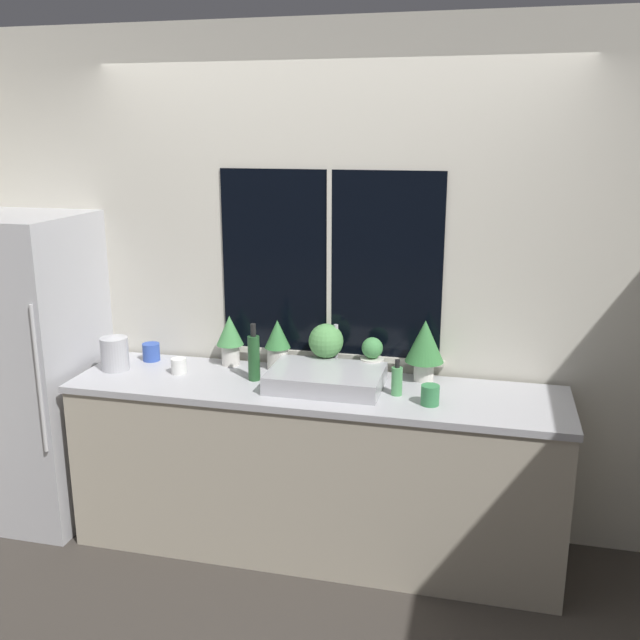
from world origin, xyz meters
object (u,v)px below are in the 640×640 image
(potted_plant_far_right, at_px, (425,344))
(bottle_tall, at_px, (254,357))
(sink, at_px, (326,378))
(refrigerator, at_px, (26,369))
(potted_plant_right, at_px, (372,358))
(mug_white, at_px, (179,366))
(potted_plant_center, at_px, (326,344))
(mug_blue, at_px, (151,352))
(kettle, at_px, (115,352))
(potted_plant_left, at_px, (278,342))
(soap_bottle, at_px, (397,380))
(mug_green, at_px, (430,395))
(potted_plant_far_left, at_px, (230,336))

(potted_plant_far_right, xyz_separation_m, bottle_tall, (-0.85, -0.20, -0.07))
(sink, bearing_deg, refrigerator, -179.92)
(potted_plant_right, bearing_deg, sink, -132.40)
(potted_plant_far_right, height_order, mug_white, potted_plant_far_right)
(refrigerator, distance_m, potted_plant_center, 1.70)
(mug_blue, xyz_separation_m, mug_white, (0.24, -0.17, -0.01))
(kettle, bearing_deg, bottle_tall, 1.44)
(sink, xyz_separation_m, potted_plant_left, (-0.32, 0.22, 0.10))
(potted_plant_center, distance_m, potted_plant_right, 0.26)
(soap_bottle, bearing_deg, mug_blue, 171.45)
(mug_blue, bearing_deg, soap_bottle, -8.55)
(potted_plant_center, bearing_deg, mug_green, -30.09)
(sink, distance_m, bottle_tall, 0.39)
(bottle_tall, distance_m, mug_white, 0.43)
(bottle_tall, bearing_deg, sink, -1.84)
(bottle_tall, bearing_deg, mug_blue, 165.65)
(potted_plant_left, bearing_deg, mug_green, -21.64)
(potted_plant_right, xyz_separation_m, potted_plant_far_right, (0.27, 0.00, 0.09))
(potted_plant_center, xyz_separation_m, mug_white, (-0.76, -0.20, -0.12))
(potted_plant_far_right, bearing_deg, kettle, -172.26)
(potted_plant_center, relative_size, mug_blue, 2.72)
(mug_blue, relative_size, mug_green, 1.02)
(soap_bottle, height_order, mug_white, soap_bottle)
(potted_plant_right, height_order, soap_bottle, potted_plant_right)
(potted_plant_left, distance_m, potted_plant_center, 0.27)
(potted_plant_center, xyz_separation_m, bottle_tall, (-0.33, -0.20, -0.03))
(bottle_tall, bearing_deg, mug_green, -8.36)
(potted_plant_far_right, bearing_deg, mug_blue, -178.78)
(kettle, bearing_deg, potted_plant_far_left, 21.08)
(potted_plant_center, height_order, mug_green, potted_plant_center)
(potted_plant_far_left, bearing_deg, potted_plant_right, 0.00)
(potted_plant_far_left, bearing_deg, bottle_tall, -44.57)
(potted_plant_left, relative_size, kettle, 1.37)
(refrigerator, height_order, mug_blue, refrigerator)
(bottle_tall, bearing_deg, soap_bottle, -3.22)
(bottle_tall, height_order, kettle, bottle_tall)
(mug_white, xyz_separation_m, kettle, (-0.36, -0.02, 0.06))
(sink, relative_size, potted_plant_right, 2.70)
(refrigerator, xyz_separation_m, potted_plant_far_right, (2.20, 0.22, 0.24))
(potted_plant_far_left, bearing_deg, soap_bottle, -14.42)
(sink, bearing_deg, potted_plant_far_left, 160.01)
(refrigerator, xyz_separation_m, mug_green, (2.26, -0.12, 0.09))
(soap_bottle, xyz_separation_m, kettle, (-1.53, 0.02, 0.02))
(potted_plant_far_right, bearing_deg, potted_plant_center, 180.00)
(sink, relative_size, potted_plant_far_left, 2.03)
(bottle_tall, bearing_deg, potted_plant_right, 19.21)
(mug_blue, height_order, mug_green, mug_blue)
(refrigerator, height_order, bottle_tall, refrigerator)
(potted_plant_left, height_order, mug_green, potted_plant_left)
(sink, distance_m, potted_plant_center, 0.25)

